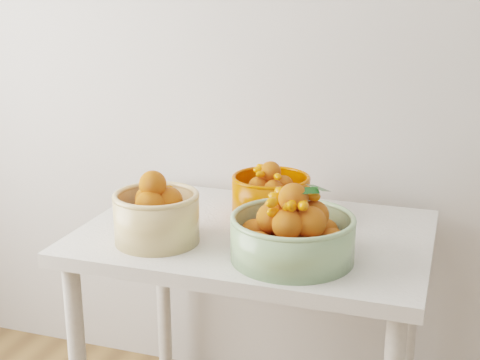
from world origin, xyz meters
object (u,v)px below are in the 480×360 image
Objects in this scene: bowl_orange at (271,195)px; bowl_cream at (156,215)px; bowl_green at (292,233)px; table at (255,261)px.

bowl_cream is at bearing -128.63° from bowl_orange.
bowl_green is (0.39, -0.00, -0.01)m from bowl_cream.
table is 0.21m from bowl_orange.
bowl_orange is (0.01, 0.14, 0.16)m from table.
table is 2.57× the size of bowl_green.
bowl_cream is (-0.23, -0.17, 0.17)m from table.
bowl_cream is at bearing -144.33° from table.
bowl_green is 1.40× the size of bowl_orange.
bowl_orange is at bearing 115.27° from bowl_green.
table is at bearing 35.67° from bowl_cream.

